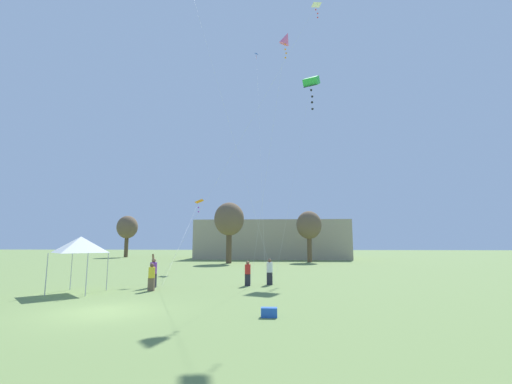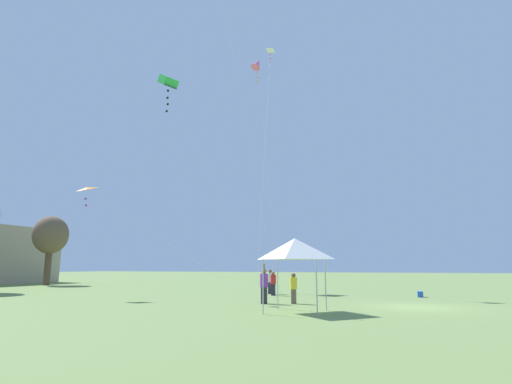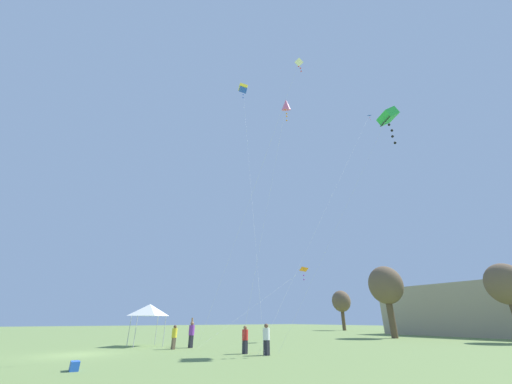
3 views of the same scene
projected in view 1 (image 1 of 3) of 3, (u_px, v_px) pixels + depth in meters
name	position (u px, v px, depth m)	size (l,w,h in m)	color
ground_plane	(103.00, 312.00, 14.35)	(220.00, 220.00, 0.00)	olive
distant_building	(272.00, 240.00, 62.51)	(25.97, 14.33, 6.56)	tan
tree_near_right	(229.00, 220.00, 47.44)	(4.13, 4.13, 8.35)	brown
tree_far_centre	(127.00, 228.00, 65.79)	(3.91, 3.91, 7.88)	brown
tree_far_right	(309.00, 226.00, 49.78)	(3.64, 3.64, 7.36)	brown
tree_far_left	(240.00, 234.00, 60.94)	(2.97, 2.97, 6.00)	brown
festival_tent	(81.00, 245.00, 20.04)	(2.54, 2.54, 3.22)	#B7B7BC
cooler_box	(269.00, 312.00, 13.34)	(0.63, 0.33, 0.36)	blue
person_white_shirt	(270.00, 271.00, 23.51)	(0.42, 0.42, 1.76)	#282833
person_yellow_shirt	(152.00, 276.00, 20.54)	(0.38, 0.38, 1.62)	brown
person_purple_shirt	(153.00, 271.00, 22.11)	(0.44, 0.44, 2.13)	#282833
person_red_shirt	(248.00, 272.00, 22.94)	(0.39, 0.39, 1.63)	#282833
kite_white_delta_0	(314.00, 9.00, 27.14)	(11.65, 2.82, 21.78)	silver
kite_blue_delta_1	(257.00, 61.00, 46.19)	(2.19, 21.15, 29.17)	silver
kite_pink_diamond_3	(286.00, 39.00, 27.46)	(3.34, 3.28, 19.73)	silver
kite_green_box_4	(311.00, 82.00, 37.99)	(5.19, 12.58, 21.31)	silver
kite_orange_delta_5	(199.00, 201.00, 35.20)	(1.23, 12.64, 7.37)	silver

